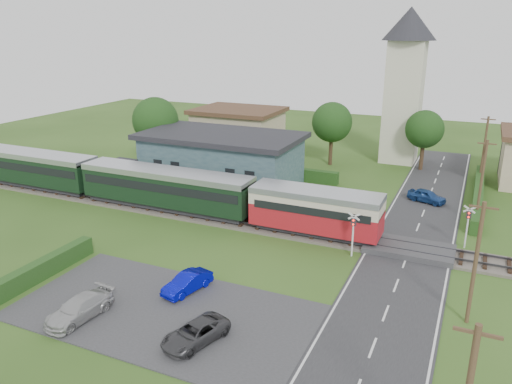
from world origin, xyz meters
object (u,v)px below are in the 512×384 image
at_px(train, 136,183).
at_px(pedestrian_far, 150,181).
at_px(crossing_signal_far, 468,221).
at_px(car_park_blue, 187,283).
at_px(car_park_dark, 195,333).
at_px(crossing_signal_near, 353,228).
at_px(church_tower, 406,75).
at_px(station_building, 222,159).
at_px(car_park_silver, 79,308).
at_px(pedestrian_near, 260,198).
at_px(equipment_hut, 122,173).
at_px(house_west, 238,129).
at_px(car_on_road, 427,196).

bearing_deg(train, pedestrian_far, 104.47).
bearing_deg(crossing_signal_far, car_park_blue, -137.34).
xyz_separation_m(train, car_park_dark, (15.53, -15.78, -1.57)).
bearing_deg(car_park_dark, pedestrian_far, 147.85).
bearing_deg(crossing_signal_near, church_tower, 92.82).
distance_m(station_building, car_park_blue, 22.29).
height_order(car_park_silver, pedestrian_near, pedestrian_near).
xyz_separation_m(equipment_hut, crossing_signal_far, (31.60, -0.81, 0.39)).
xyz_separation_m(train, car_park_blue, (12.40, -11.50, -1.53)).
relative_size(station_building, train, 0.37).
xyz_separation_m(house_west, crossing_signal_near, (21.40, -25.41, -0.65)).
relative_size(station_building, house_west, 1.48).
relative_size(equipment_hut, car_park_silver, 0.62).
bearing_deg(church_tower, equipment_hut, -135.25).
distance_m(church_tower, crossing_signal_near, 29.57).
relative_size(car_on_road, car_park_dark, 0.92).
bearing_deg(car_park_dark, equipment_hut, 153.01).
bearing_deg(crossing_signal_far, car_park_silver, -135.04).
bearing_deg(crossing_signal_near, pedestrian_near, 150.95).
distance_m(car_park_silver, pedestrian_far, 21.76).
relative_size(car_park_dark, pedestrian_far, 2.03).
distance_m(crossing_signal_near, crossing_signal_far, 8.65).
xyz_separation_m(house_west, car_park_blue, (13.52, -34.50, -2.15)).
height_order(church_tower, car_on_road, church_tower).
bearing_deg(equipment_hut, car_park_silver, -57.23).
bearing_deg(train, car_on_road, 26.13).
bearing_deg(car_park_dark, train, 151.56).
xyz_separation_m(church_tower, car_park_blue, (-6.48, -37.50, -9.58)).
xyz_separation_m(equipment_hut, pedestrian_near, (15.00, -0.38, -0.40)).
xyz_separation_m(church_tower, house_west, (-20.00, -3.00, -7.43)).
height_order(car_park_silver, pedestrian_far, pedestrian_far).
bearing_deg(pedestrian_far, crossing_signal_far, -102.62).
height_order(train, crossing_signal_far, train).
bearing_deg(train, car_park_silver, -62.58).
distance_m(house_west, crossing_signal_near, 33.22).
distance_m(church_tower, car_park_dark, 43.00).
distance_m(train, church_tower, 33.12).
bearing_deg(crossing_signal_near, station_building, 145.19).
distance_m(car_on_road, pedestrian_near, 15.65).
height_order(crossing_signal_far, pedestrian_near, crossing_signal_far).
bearing_deg(car_park_dark, station_building, 132.21).
distance_m(crossing_signal_far, car_on_road, 10.10).
height_order(crossing_signal_near, pedestrian_far, crossing_signal_near).
height_order(car_on_road, car_park_silver, car_park_silver).
height_order(car_park_blue, pedestrian_far, pedestrian_far).
height_order(equipment_hut, house_west, house_west).
height_order(pedestrian_near, pedestrian_far, pedestrian_far).
height_order(crossing_signal_near, pedestrian_near, crossing_signal_near).
xyz_separation_m(equipment_hut, church_tower, (23.00, 22.80, 8.48)).
bearing_deg(pedestrian_near, equipment_hut, -1.89).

